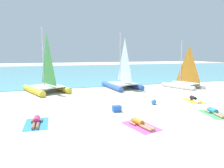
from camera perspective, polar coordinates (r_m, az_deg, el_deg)
ground_plane at (r=20.06m, az=-4.34°, el=-1.33°), size 120.00×120.00×0.00m
ocean_water at (r=40.52m, az=-11.01°, el=3.55°), size 120.00×40.00×0.05m
sailboat_blue at (r=20.23m, az=2.91°, el=1.11°), size 3.16×4.49×5.48m
sailboat_yellow at (r=19.10m, az=-17.80°, el=0.39°), size 4.27×5.15×5.75m
sailboat_white at (r=21.93m, az=19.51°, el=0.91°), size 3.47×4.22×4.73m
towel_leftmost at (r=10.83m, az=-20.35°, el=-10.41°), size 1.14×1.93×0.01m
sunbather_leftmost at (r=10.86m, az=-20.36°, el=-9.67°), size 0.55×1.56×0.30m
towel_center_left at (r=9.99m, az=8.02°, el=-11.54°), size 1.52×2.11×0.01m
sunbather_center_left at (r=10.00m, az=7.79°, el=-10.76°), size 0.76×1.56×0.30m
towel_center_right at (r=13.09m, az=26.80°, el=-7.54°), size 1.43×2.07×0.01m
sunbather_center_right at (r=13.11m, az=26.67°, el=-6.94°), size 0.68×1.56×0.30m
towel_rightmost at (r=16.06m, az=22.00°, el=-4.39°), size 1.56×2.12×0.01m
sunbather_rightmost at (r=16.09m, az=21.93°, el=-3.91°), size 0.78×1.55×0.30m
beach_ball at (r=14.16m, az=11.58°, el=-4.91°), size 0.35×0.35×0.35m
cooler_box at (r=12.19m, az=1.33°, el=-6.90°), size 0.50×0.36×0.36m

